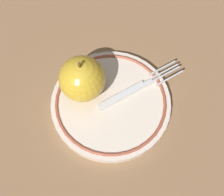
% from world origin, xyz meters
% --- Properties ---
extents(ground_plane, '(2.00, 2.00, 0.00)m').
position_xyz_m(ground_plane, '(0.00, 0.00, 0.00)').
color(ground_plane, '#8C6746').
extents(plate, '(0.21, 0.21, 0.02)m').
position_xyz_m(plate, '(0.01, 0.00, 0.01)').
color(plate, silver).
rests_on(plate, ground_plane).
extents(apple_red_whole, '(0.08, 0.08, 0.09)m').
position_xyz_m(apple_red_whole, '(0.04, -0.04, 0.06)').
color(apple_red_whole, gold).
rests_on(apple_red_whole, plate).
extents(fork, '(0.17, 0.03, 0.00)m').
position_xyz_m(fork, '(-0.05, 0.00, 0.02)').
color(fork, silver).
rests_on(fork, plate).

